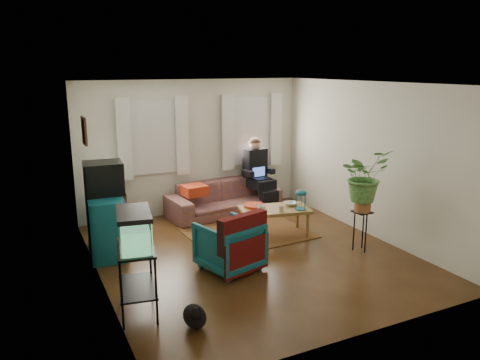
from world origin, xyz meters
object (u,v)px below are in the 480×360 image
armchair (229,243)px  coffee_table (275,222)px  dresser (106,225)px  aquarium_stand (137,280)px  side_table (113,209)px  sofa (224,193)px  plant_stand (361,231)px

armchair → coffee_table: size_ratio=0.67×
dresser → armchair: dresser is taller
dresser → aquarium_stand: (-0.01, -2.02, -0.05)m
side_table → aquarium_stand: (-0.35, -3.24, 0.09)m
sofa → plant_stand: bearing=-72.0°
side_table → coffee_table: 2.92m
coffee_table → armchair: bearing=-131.7°
plant_stand → aquarium_stand: bearing=-173.8°
coffee_table → plant_stand: (0.88, -1.18, 0.08)m
dresser → plant_stand: 3.97m
aquarium_stand → coffee_table: aquarium_stand is taller
side_table → coffee_table: bearing=-34.7°
aquarium_stand → side_table: bearing=93.9°
sofa → aquarium_stand: bearing=-134.8°
side_table → aquarium_stand: size_ratio=0.78×
dresser → aquarium_stand: size_ratio=1.24×
armchair → plant_stand: 2.17m
dresser → coffee_table: 2.78m
dresser → coffee_table: (2.74, -0.44, -0.22)m
side_table → dresser: size_ratio=0.63×
dresser → plant_stand: size_ratio=1.60×
side_table → aquarium_stand: 3.26m
side_table → armchair: bearing=-66.3°
armchair → dresser: bearing=-58.4°
sofa → coffee_table: size_ratio=1.89×
side_table → dresser: (-0.34, -1.22, 0.14)m
armchair → plant_stand: armchair is taller
coffee_table → plant_stand: 1.48m
armchair → coffee_table: bearing=-159.9°
dresser → armchair: (1.47, -1.36, -0.07)m
sofa → dresser: 2.64m
aquarium_stand → coffee_table: size_ratio=0.71×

